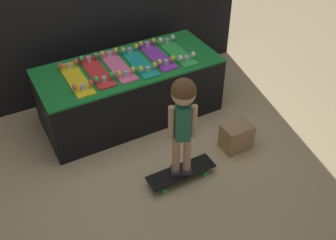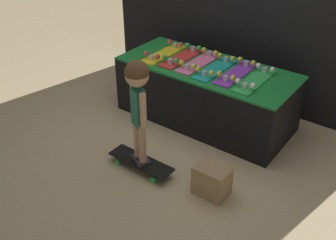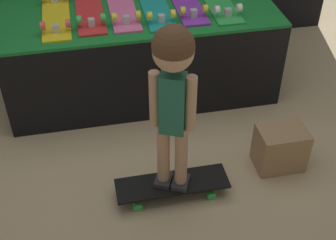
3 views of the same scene
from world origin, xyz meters
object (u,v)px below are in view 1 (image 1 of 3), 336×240
skateboard_yellow_on_rack (76,78)px  storage_box (236,137)px  skateboard_on_floor (181,173)px  skateboard_teal_on_rack (138,61)px  skateboard_green_on_rack (176,51)px  skateboard_purple_on_rack (156,55)px  child (183,111)px  skateboard_red_on_rack (96,70)px  skateboard_pink_on_rack (117,65)px

skateboard_yellow_on_rack → storage_box: bearing=-38.2°
skateboard_on_floor → storage_box: (0.69, 0.11, 0.06)m
skateboard_teal_on_rack → skateboard_green_on_rack: bearing=-0.3°
skateboard_purple_on_rack → child: child is taller
skateboard_green_on_rack → skateboard_on_floor: 1.34m
skateboard_teal_on_rack → child: child is taller
skateboard_green_on_rack → skateboard_teal_on_rack: bearing=179.7°
skateboard_teal_on_rack → skateboard_purple_on_rack: (0.22, 0.03, 0.00)m
skateboard_red_on_rack → skateboard_purple_on_rack: 0.66m
skateboard_yellow_on_rack → child: bearing=-63.1°
skateboard_teal_on_rack → skateboard_on_floor: skateboard_teal_on_rack is taller
skateboard_teal_on_rack → skateboard_green_on_rack: 0.44m
skateboard_yellow_on_rack → storage_box: size_ratio=2.25×
skateboard_purple_on_rack → skateboard_green_on_rack: size_ratio=1.00×
skateboard_green_on_rack → skateboard_on_floor: size_ratio=1.00×
skateboard_red_on_rack → child: size_ratio=0.65×
skateboard_yellow_on_rack → storage_box: skateboard_yellow_on_rack is taller
skateboard_green_on_rack → storage_box: size_ratio=2.25×
skateboard_purple_on_rack → skateboard_on_floor: 1.29m
skateboard_green_on_rack → skateboard_pink_on_rack: bearing=177.3°
skateboard_red_on_rack → skateboard_teal_on_rack: same height
child → skateboard_teal_on_rack: bearing=107.9°
skateboard_pink_on_rack → skateboard_on_floor: 1.25m
skateboard_on_floor → skateboard_red_on_rack: bearing=106.4°
skateboard_red_on_rack → skateboard_on_floor: (0.33, -1.11, -0.58)m
skateboard_pink_on_rack → skateboard_teal_on_rack: (0.22, -0.03, 0.00)m
skateboard_yellow_on_rack → storage_box: 1.66m
skateboard_pink_on_rack → skateboard_teal_on_rack: same height
skateboard_yellow_on_rack → child: size_ratio=0.65×
skateboard_green_on_rack → child: 1.21m
child → skateboard_green_on_rack: bearing=86.7°
skateboard_red_on_rack → storage_box: size_ratio=2.25×
skateboard_teal_on_rack → skateboard_pink_on_rack: bearing=172.6°
skateboard_yellow_on_rack → skateboard_red_on_rack: same height
skateboard_purple_on_rack → child: (-0.33, -1.11, 0.13)m
skateboard_yellow_on_rack → storage_box: (1.24, -0.97, -0.51)m
skateboard_pink_on_rack → skateboard_purple_on_rack: size_ratio=1.00×
skateboard_green_on_rack → skateboard_on_floor: bearing=-117.0°
skateboard_green_on_rack → skateboard_purple_on_rack: bearing=171.8°
skateboard_teal_on_rack → skateboard_purple_on_rack: bearing=7.6°
skateboard_purple_on_rack → skateboard_on_floor: size_ratio=1.00×
skateboard_red_on_rack → skateboard_teal_on_rack: 0.44m
child → skateboard_yellow_on_rack: bearing=140.7°
skateboard_yellow_on_rack → skateboard_green_on_rack: 1.10m
skateboard_purple_on_rack → skateboard_green_on_rack: (0.22, -0.03, 0.00)m
skateboard_green_on_rack → child: (-0.55, -1.07, 0.13)m
skateboard_on_floor → storage_box: 0.70m
skateboard_yellow_on_rack → child: (0.55, -1.08, 0.13)m
skateboard_on_floor → storage_box: storage_box is taller
skateboard_red_on_rack → skateboard_on_floor: skateboard_red_on_rack is taller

